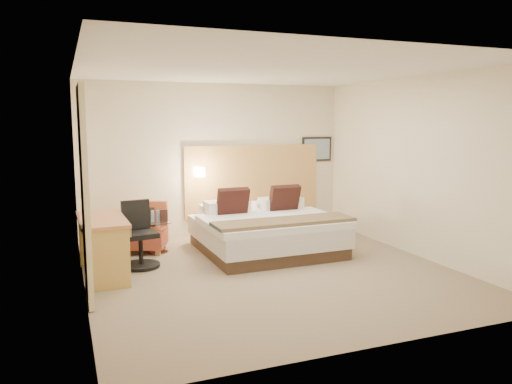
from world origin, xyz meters
name	(u,v)px	position (x,y,z in m)	size (l,w,h in m)	color
floor	(270,272)	(0.00, 0.00, -0.01)	(4.80, 5.00, 0.02)	#7D6B54
ceiling	(271,69)	(0.00, 0.00, 2.71)	(4.80, 5.00, 0.02)	white
wall_back	(216,160)	(0.00, 2.51, 1.35)	(4.80, 0.02, 2.70)	beige
wall_front	(382,201)	(0.00, -2.51, 1.35)	(4.80, 0.02, 2.70)	beige
wall_left	(79,181)	(-2.41, 0.00, 1.35)	(0.02, 5.00, 2.70)	beige
wall_right	(417,167)	(2.41, 0.00, 1.35)	(0.02, 5.00, 2.70)	beige
headboard_panel	(253,180)	(0.70, 2.47, 0.95)	(2.60, 0.04, 1.30)	tan
art_frame	(317,149)	(2.02, 2.48, 1.50)	(0.62, 0.03, 0.47)	black
art_canvas	(317,149)	(2.02, 2.46, 1.50)	(0.54, 0.01, 0.39)	gray
lamp_arm	(199,172)	(-0.35, 2.42, 1.15)	(0.02, 0.02, 0.12)	silver
lamp_shade	(199,172)	(-0.35, 2.36, 1.15)	(0.15, 0.15, 0.15)	#FFEDC6
curtain	(85,194)	(-2.36, -0.25, 1.22)	(0.06, 0.90, 2.42)	beige
bottle_a	(153,216)	(-1.32, 1.53, 0.58)	(0.05, 0.05, 0.18)	#88B3D3
bottle_b	(158,216)	(-1.23, 1.53, 0.58)	(0.05, 0.05, 0.18)	#8DB7DA
menu_folder	(164,216)	(-1.16, 1.45, 0.59)	(0.12, 0.04, 0.19)	#391D17
bed	(266,231)	(0.35, 1.00, 0.33)	(2.11, 2.03, 1.00)	#3B291D
lounge_chair	(143,232)	(-1.45, 1.74, 0.30)	(0.90, 0.85, 0.76)	#9B7649
side_table	(158,236)	(-1.25, 1.49, 0.27)	(0.45, 0.45, 0.49)	silver
desk	(104,230)	(-2.11, 0.58, 0.62)	(0.61, 1.28, 0.79)	#BC714A
desk_chair	(139,240)	(-1.63, 0.86, 0.38)	(0.60, 0.60, 0.92)	black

